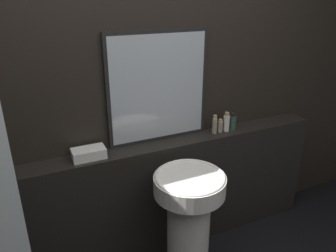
% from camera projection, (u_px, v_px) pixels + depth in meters
% --- Properties ---
extents(wall_back, '(8.00, 0.06, 2.50)m').
position_uv_depth(wall_back, '(150.00, 95.00, 2.33)').
color(wall_back, black).
rests_on(wall_back, ground_plane).
extents(vanity_counter, '(2.73, 0.20, 0.92)m').
position_uv_depth(vanity_counter, '(158.00, 198.00, 2.52)').
color(vanity_counter, black).
rests_on(vanity_counter, ground_plane).
extents(pedestal_sink, '(0.46, 0.46, 0.88)m').
position_uv_depth(pedestal_sink, '(188.00, 222.00, 2.16)').
color(pedestal_sink, white).
rests_on(pedestal_sink, ground_plane).
extents(mirror, '(0.75, 0.03, 0.79)m').
position_uv_depth(mirror, '(158.00, 88.00, 2.28)').
color(mirror, black).
rests_on(mirror, vanity_counter).
extents(towel_stack, '(0.22, 0.12, 0.07)m').
position_uv_depth(towel_stack, '(89.00, 153.00, 2.15)').
color(towel_stack, white).
rests_on(towel_stack, vanity_counter).
extents(shampoo_bottle, '(0.04, 0.04, 0.15)m').
position_uv_depth(shampoo_bottle, '(215.00, 125.00, 2.51)').
color(shampoo_bottle, gray).
rests_on(shampoo_bottle, vanity_counter).
extents(conditioner_bottle, '(0.04, 0.04, 0.11)m').
position_uv_depth(conditioner_bottle, '(220.00, 126.00, 2.54)').
color(conditioner_bottle, gray).
rests_on(conditioner_bottle, vanity_counter).
extents(lotion_bottle, '(0.05, 0.05, 0.15)m').
position_uv_depth(lotion_bottle, '(226.00, 122.00, 2.55)').
color(lotion_bottle, white).
rests_on(lotion_bottle, vanity_counter).
extents(body_wash_bottle, '(0.05, 0.05, 0.14)m').
position_uv_depth(body_wash_bottle, '(233.00, 122.00, 2.58)').
color(body_wash_bottle, '#2D4C3D').
rests_on(body_wash_bottle, vanity_counter).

